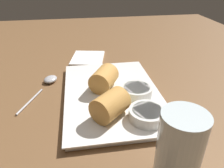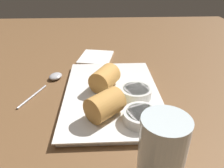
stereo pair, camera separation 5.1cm
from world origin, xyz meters
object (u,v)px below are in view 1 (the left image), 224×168
at_px(serving_plate, 112,94).
at_px(spoon, 48,81).
at_px(dipping_bowl_near, 137,91).
at_px(dipping_bowl_far, 147,114).
at_px(drinking_glass, 179,150).
at_px(napkin, 88,58).

height_order(serving_plate, spoon, same).
distance_m(dipping_bowl_near, dipping_bowl_far, 0.09).
xyz_separation_m(dipping_bowl_near, drinking_glass, (0.22, 0.00, 0.03)).
height_order(dipping_bowl_near, dipping_bowl_far, same).
distance_m(dipping_bowl_far, spoon, 0.30).
relative_size(spoon, napkin, 1.22).
bearing_deg(spoon, napkin, 143.81).
height_order(spoon, napkin, spoon).
distance_m(serving_plate, spoon, 0.19).
bearing_deg(dipping_bowl_near, napkin, -160.63).
relative_size(serving_plate, dipping_bowl_near, 4.58).
xyz_separation_m(dipping_bowl_far, drinking_glass, (0.13, 0.00, 0.03)).
height_order(dipping_bowl_near, drinking_glass, drinking_glass).
bearing_deg(serving_plate, dipping_bowl_far, 24.55).
bearing_deg(serving_plate, dipping_bowl_near, 66.39).
bearing_deg(dipping_bowl_far, napkin, -165.49).
relative_size(dipping_bowl_near, napkin, 0.52).
bearing_deg(dipping_bowl_far, drinking_glass, 1.24).
distance_m(dipping_bowl_near, napkin, 0.30).
relative_size(dipping_bowl_far, drinking_glass, 0.61).
xyz_separation_m(dipping_bowl_near, napkin, (-0.28, -0.10, -0.02)).
relative_size(dipping_bowl_near, drinking_glass, 0.61).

